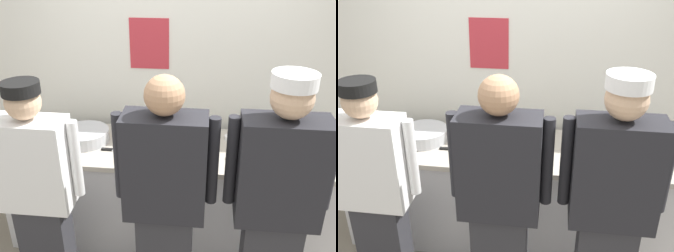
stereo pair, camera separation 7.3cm
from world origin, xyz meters
TOP-DOWN VIEW (x-y plane):
  - wall_back at (-0.00, 0.89)m, footprint 4.27×0.11m
  - prep_counter at (0.00, 0.39)m, footprint 2.72×0.74m
  - chef_near_left at (-0.81, -0.32)m, footprint 0.60×0.24m
  - chef_center at (0.04, -0.39)m, footprint 0.63×0.24m
  - chef_far_right at (0.70, -0.38)m, footprint 0.63×0.24m
  - plate_stack_front at (-0.10, 0.53)m, footprint 0.24×0.24m
  - mixing_bowl_steel at (-0.72, 0.41)m, footprint 0.39×0.39m
  - sheet_tray at (0.97, 0.41)m, footprint 0.57×0.43m
  - squeeze_bottle_primary at (-0.11, 0.22)m, footprint 0.06×0.06m
  - ramekin_orange_sauce at (0.46, 0.57)m, footprint 0.08×0.08m
  - ramekin_red_sauce at (0.50, 0.25)m, footprint 0.10×0.10m
  - deli_cup at (-1.03, 0.47)m, footprint 0.09×0.09m
  - chefs_knife at (-0.44, 0.28)m, footprint 0.28×0.03m

SIDE VIEW (x-z plane):
  - prep_counter at x=0.00m, z-range 0.00..0.88m
  - chef_near_left at x=-0.81m, z-range 0.06..1.70m
  - chefs_knife at x=-0.44m, z-range 0.88..0.89m
  - sheet_tray at x=0.97m, z-range 0.88..0.90m
  - ramekin_orange_sauce at x=0.46m, z-range 0.88..0.92m
  - ramekin_red_sauce at x=0.50m, z-range 0.88..0.93m
  - chef_center at x=0.04m, z-range 0.05..1.79m
  - plate_stack_front at x=-0.10m, z-range 0.88..0.96m
  - mixing_bowl_steel at x=-0.72m, z-range 0.88..0.98m
  - deli_cup at x=-1.03m, z-range 0.88..0.98m
  - chef_far_right at x=0.70m, z-range 0.06..1.83m
  - squeeze_bottle_primary at x=-0.11m, z-range 0.88..1.06m
  - wall_back at x=0.00m, z-range 0.00..2.67m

